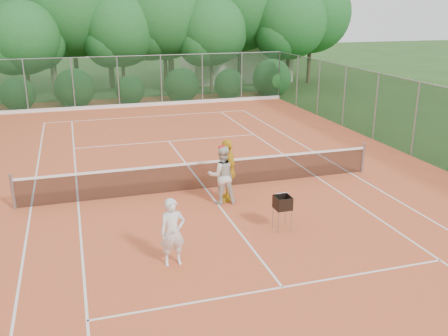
{
  "coord_description": "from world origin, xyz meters",
  "views": [
    {
      "loc": [
        -4.0,
        -15.09,
        5.86
      ],
      "look_at": [
        0.27,
        -1.2,
        1.1
      ],
      "focal_mm": 40.0,
      "sensor_mm": 36.0,
      "label": 1
    }
  ],
  "objects_px": {
    "player_center_grp": "(222,175)",
    "player_yellow": "(227,170)",
    "player_white": "(173,232)",
    "ball_hopper": "(283,203)"
  },
  "relations": [
    {
      "from": "player_center_grp",
      "to": "player_yellow",
      "type": "distance_m",
      "value": 0.31
    },
    {
      "from": "player_white",
      "to": "player_yellow",
      "type": "xyz_separation_m",
      "value": [
        2.44,
        3.54,
        0.16
      ]
    },
    {
      "from": "player_white",
      "to": "player_yellow",
      "type": "relative_size",
      "value": 0.84
    },
    {
      "from": "player_white",
      "to": "ball_hopper",
      "type": "distance_m",
      "value": 3.36
    },
    {
      "from": "player_center_grp",
      "to": "player_yellow",
      "type": "relative_size",
      "value": 0.94
    },
    {
      "from": "player_white",
      "to": "player_center_grp",
      "type": "relative_size",
      "value": 0.89
    },
    {
      "from": "player_center_grp",
      "to": "ball_hopper",
      "type": "relative_size",
      "value": 1.92
    },
    {
      "from": "player_center_grp",
      "to": "ball_hopper",
      "type": "xyz_separation_m",
      "value": [
        1.0,
        -2.34,
        -0.15
      ]
    },
    {
      "from": "player_white",
      "to": "ball_hopper",
      "type": "xyz_separation_m",
      "value": [
        3.21,
        1.0,
        -0.05
      ]
    },
    {
      "from": "player_white",
      "to": "player_center_grp",
      "type": "height_order",
      "value": "player_center_grp"
    }
  ]
}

